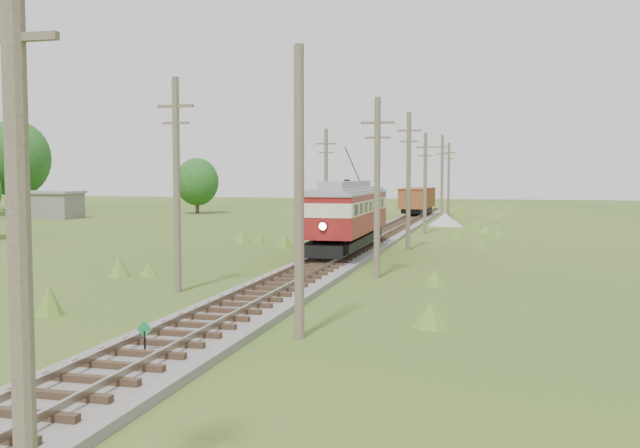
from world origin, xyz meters
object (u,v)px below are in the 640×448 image
(switch_marker, at_px, (145,337))
(streetcar, at_px, (347,211))
(gravel_pile, at_px, (446,220))
(gondola, at_px, (417,199))

(switch_marker, relative_size, streetcar, 0.08)
(streetcar, xyz_separation_m, gravel_pile, (4.11, 27.07, -2.19))
(switch_marker, relative_size, gondola, 0.12)
(switch_marker, bearing_deg, gondola, 89.82)
(streetcar, xyz_separation_m, gondola, (-0.00, 38.92, -0.66))
(streetcar, height_order, gondola, streetcar)
(switch_marker, xyz_separation_m, gravel_pile, (4.31, 52.25, -0.06))
(switch_marker, distance_m, gravel_pile, 52.42)
(streetcar, height_order, gravel_pile, streetcar)
(streetcar, distance_m, gravel_pile, 27.47)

